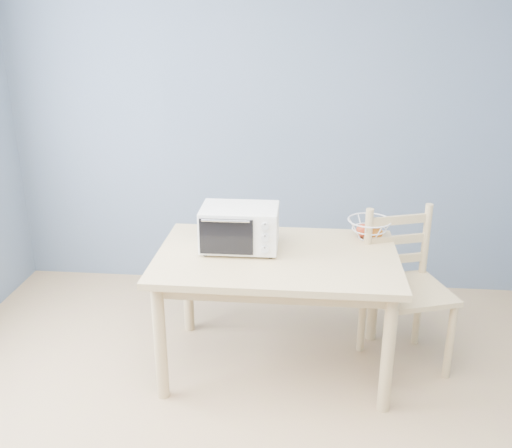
# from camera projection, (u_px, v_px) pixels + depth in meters

# --- Properties ---
(room) EXTENTS (4.01, 4.51, 2.61)m
(room) POSITION_uv_depth(u_px,v_px,m) (230.00, 232.00, 2.12)
(room) COLOR tan
(room) RESTS_ON ground
(dining_table) EXTENTS (1.40, 0.90, 0.75)m
(dining_table) POSITION_uv_depth(u_px,v_px,m) (277.00, 270.00, 3.34)
(dining_table) COLOR tan
(dining_table) RESTS_ON ground
(toaster_oven) EXTENTS (0.45, 0.33, 0.26)m
(toaster_oven) POSITION_uv_depth(u_px,v_px,m) (237.00, 227.00, 3.33)
(toaster_oven) COLOR white
(toaster_oven) RESTS_ON dining_table
(fruit_basket) EXTENTS (0.33, 0.33, 0.14)m
(fruit_basket) POSITION_uv_depth(u_px,v_px,m) (369.00, 228.00, 3.51)
(fruit_basket) COLOR white
(fruit_basket) RESTS_ON dining_table
(dining_chair) EXTENTS (0.57, 0.57, 0.97)m
(dining_chair) POSITION_uv_depth(u_px,v_px,m) (404.00, 291.00, 3.46)
(dining_chair) COLOR tan
(dining_chair) RESTS_ON ground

